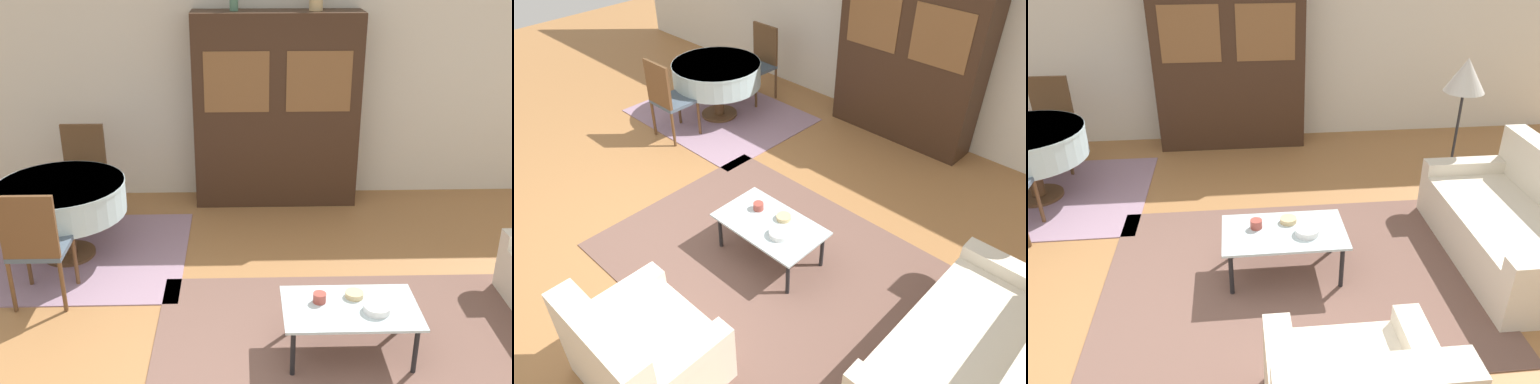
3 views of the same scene
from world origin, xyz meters
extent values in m
cube|color=beige|center=(0.00, 3.63, 1.35)|extent=(10.00, 0.06, 2.70)
cube|color=brown|center=(0.92, 0.54, 0.01)|extent=(3.01, 2.22, 0.01)
cube|color=gray|center=(-1.54, 2.12, 0.01)|extent=(2.19, 1.72, 0.01)
cylinder|color=black|center=(0.42, 0.37, 0.20)|extent=(0.04, 0.04, 0.37)
cylinder|color=black|center=(1.27, 0.37, 0.20)|extent=(0.04, 0.04, 0.37)
cylinder|color=black|center=(0.42, 0.83, 0.20)|extent=(0.04, 0.04, 0.37)
cylinder|color=black|center=(1.27, 0.83, 0.20)|extent=(0.04, 0.04, 0.37)
cube|color=silver|center=(0.85, 0.60, 0.39)|extent=(0.97, 0.58, 0.02)
cube|color=#382316|center=(0.47, 3.37, 1.05)|extent=(1.78, 0.42, 2.10)
cube|color=brown|center=(0.05, 3.15, 1.42)|extent=(0.67, 0.01, 0.63)
cube|color=brown|center=(0.90, 3.15, 1.42)|extent=(0.67, 0.01, 0.63)
cylinder|color=brown|center=(-1.56, 2.11, 0.03)|extent=(0.48, 0.48, 0.03)
cylinder|color=brown|center=(-1.56, 2.11, 0.23)|extent=(0.14, 0.14, 0.44)
cylinder|color=silver|center=(-1.56, 2.11, 0.60)|extent=(1.14, 1.14, 0.30)
cylinder|color=silver|center=(-1.56, 2.11, 0.74)|extent=(1.15, 1.15, 0.03)
cylinder|color=brown|center=(-1.76, 1.60, 0.23)|extent=(0.04, 0.04, 0.45)
cylinder|color=brown|center=(-1.35, 1.60, 0.23)|extent=(0.04, 0.04, 0.45)
cylinder|color=brown|center=(-1.76, 1.20, 0.23)|extent=(0.04, 0.04, 0.45)
cylinder|color=brown|center=(-1.35, 1.20, 0.23)|extent=(0.04, 0.04, 0.45)
cube|color=#475666|center=(-1.56, 1.40, 0.48)|extent=(0.44, 0.44, 0.04)
cube|color=brown|center=(-1.56, 1.20, 0.76)|extent=(0.44, 0.04, 0.53)
cylinder|color=brown|center=(-1.35, 2.62, 0.23)|extent=(0.04, 0.04, 0.45)
cylinder|color=brown|center=(-1.76, 2.62, 0.23)|extent=(0.04, 0.04, 0.45)
cylinder|color=brown|center=(-1.35, 3.02, 0.23)|extent=(0.04, 0.04, 0.45)
cylinder|color=brown|center=(-1.76, 3.02, 0.23)|extent=(0.04, 0.04, 0.45)
cube|color=#475666|center=(-1.56, 2.82, 0.48)|extent=(0.44, 0.44, 0.04)
cube|color=brown|center=(-1.56, 3.02, 0.76)|extent=(0.44, 0.04, 0.53)
cylinder|color=#9E4238|center=(0.63, 0.67, 0.44)|extent=(0.09, 0.09, 0.07)
cylinder|color=white|center=(1.02, 0.54, 0.43)|extent=(0.19, 0.19, 0.05)
cylinder|color=tan|center=(0.90, 0.73, 0.42)|extent=(0.13, 0.13, 0.04)
camera|label=1|loc=(0.08, -2.93, 2.83)|focal=42.00mm
camera|label=2|loc=(3.17, -1.83, 3.29)|focal=35.00mm
camera|label=3|loc=(0.51, -2.66, 2.54)|focal=35.00mm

